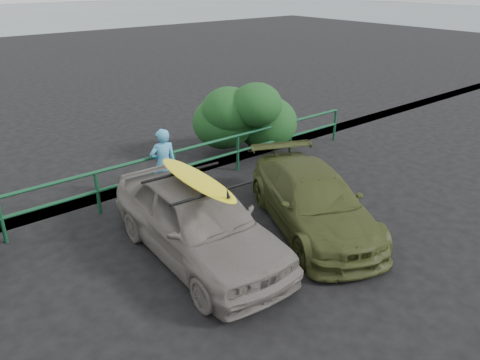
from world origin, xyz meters
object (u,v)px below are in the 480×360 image
object	(u,v)px
sedan	(198,221)
man	(164,164)
surfboard	(196,179)
olive_vehicle	(313,201)
guardrail	(138,181)

from	to	relation	value
sedan	man	bearing A→B (deg)	76.14
man	surfboard	bearing A→B (deg)	85.43
sedan	olive_vehicle	bearing A→B (deg)	-10.21
guardrail	man	size ratio (longest dim) A/B	8.12
guardrail	sedan	size ratio (longest dim) A/B	3.14
surfboard	man	bearing A→B (deg)	76.14
guardrail	olive_vehicle	bearing A→B (deg)	-56.68
surfboard	guardrail	bearing A→B (deg)	88.83
man	surfboard	xyz separation A→B (m)	(-0.82, -2.63, 0.75)
man	sedan	bearing A→B (deg)	85.43
guardrail	sedan	world-z (taller)	sedan
guardrail	sedan	xyz separation A→B (m)	(-0.23, -2.84, 0.24)
olive_vehicle	guardrail	bearing A→B (deg)	147.23
man	surfboard	size ratio (longest dim) A/B	0.70
olive_vehicle	surfboard	world-z (taller)	surfboard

